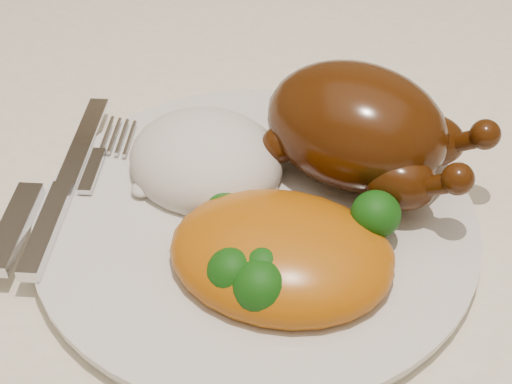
% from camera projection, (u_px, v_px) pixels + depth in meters
% --- Properties ---
extents(dining_table, '(1.60, 0.90, 0.76)m').
position_uv_depth(dining_table, '(345.00, 201.00, 0.67)').
color(dining_table, brown).
rests_on(dining_table, floor).
extents(tablecloth, '(1.73, 1.03, 0.18)m').
position_uv_depth(tablecloth, '(352.00, 139.00, 0.62)').
color(tablecloth, white).
rests_on(tablecloth, dining_table).
extents(dinner_plate, '(0.31, 0.31, 0.01)m').
position_uv_depth(dinner_plate, '(256.00, 220.00, 0.49)').
color(dinner_plate, silver).
rests_on(dinner_plate, tablecloth).
extents(roast_chicken, '(0.17, 0.13, 0.08)m').
position_uv_depth(roast_chicken, '(361.00, 128.00, 0.50)').
color(roast_chicken, '#452107').
rests_on(roast_chicken, dinner_plate).
extents(rice_mound, '(0.13, 0.13, 0.06)m').
position_uv_depth(rice_mound, '(206.00, 161.00, 0.52)').
color(rice_mound, white).
rests_on(rice_mound, dinner_plate).
extents(mac_and_cheese, '(0.15, 0.12, 0.05)m').
position_uv_depth(mac_and_cheese, '(286.00, 254.00, 0.45)').
color(mac_and_cheese, '#B25B0B').
rests_on(mac_and_cheese, dinner_plate).
extents(cutlery, '(0.06, 0.20, 0.01)m').
position_uv_depth(cutlery, '(51.00, 201.00, 0.49)').
color(cutlery, silver).
rests_on(cutlery, dinner_plate).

